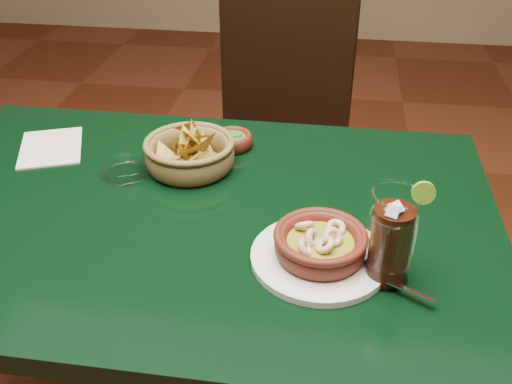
# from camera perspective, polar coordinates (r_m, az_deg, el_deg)

# --- Properties ---
(dining_table) EXTENTS (1.20, 0.80, 0.75)m
(dining_table) POSITION_cam_1_polar(r_m,az_deg,el_deg) (1.18, -6.64, -5.45)
(dining_table) COLOR black
(dining_table) RESTS_ON ground
(dining_chair) EXTENTS (0.55, 0.55, 0.99)m
(dining_chair) POSITION_cam_1_polar(r_m,az_deg,el_deg) (1.81, 1.43, 5.48)
(dining_chair) COLOR black
(dining_chair) RESTS_ON ground
(shrimp_plate) EXTENTS (0.30, 0.23, 0.07)m
(shrimp_plate) POSITION_cam_1_polar(r_m,az_deg,el_deg) (0.97, 6.43, -5.48)
(shrimp_plate) COLOR silver
(shrimp_plate) RESTS_ON dining_table
(chip_basket) EXTENTS (0.23, 0.23, 0.14)m
(chip_basket) POSITION_cam_1_polar(r_m,az_deg,el_deg) (1.23, -6.64, 3.87)
(chip_basket) COLOR brown
(chip_basket) RESTS_ON dining_table
(guacamole_ramekin) EXTENTS (0.11, 0.11, 0.04)m
(guacamole_ramekin) POSITION_cam_1_polar(r_m,az_deg,el_deg) (1.32, -2.36, 5.20)
(guacamole_ramekin) COLOR #4A170E
(guacamole_ramekin) RESTS_ON dining_table
(cola_drink) EXTENTS (0.16, 0.16, 0.19)m
(cola_drink) POSITION_cam_1_polar(r_m,az_deg,el_deg) (0.92, 13.34, -4.52)
(cola_drink) COLOR white
(cola_drink) RESTS_ON dining_table
(glass_ashtray) EXTENTS (0.12, 0.12, 0.03)m
(glass_ashtray) POSITION_cam_1_polar(r_m,az_deg,el_deg) (1.24, -12.93, 2.22)
(glass_ashtray) COLOR white
(glass_ashtray) RESTS_ON dining_table
(paper_menu) EXTENTS (0.19, 0.22, 0.00)m
(paper_menu) POSITION_cam_1_polar(r_m,az_deg,el_deg) (1.40, -19.82, 4.23)
(paper_menu) COLOR beige
(paper_menu) RESTS_ON dining_table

